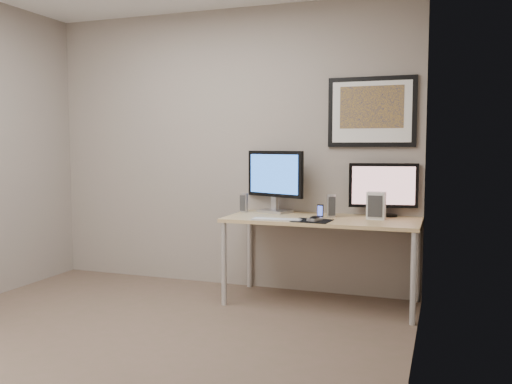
% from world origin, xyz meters
% --- Properties ---
extents(floor, '(3.60, 3.60, 0.00)m').
position_xyz_m(floor, '(0.00, 0.00, 0.00)').
color(floor, brown).
rests_on(floor, ground).
extents(room, '(3.60, 3.60, 3.60)m').
position_xyz_m(room, '(0.00, 0.45, 1.64)').
color(room, white).
rests_on(room, ground).
extents(desk, '(1.60, 0.70, 0.73)m').
position_xyz_m(desk, '(1.00, 1.35, 0.66)').
color(desk, '#A0794D').
rests_on(desk, floor).
extents(framed_art, '(0.75, 0.04, 0.60)m').
position_xyz_m(framed_art, '(1.35, 1.68, 1.62)').
color(framed_art, black).
rests_on(framed_art, room).
extents(monitor_large, '(0.58, 0.29, 0.56)m').
position_xyz_m(monitor_large, '(0.52, 1.58, 1.04)').
color(monitor_large, '#B6B6BB').
rests_on(monitor_large, desk).
extents(monitor_tv, '(0.58, 0.17, 0.45)m').
position_xyz_m(monitor_tv, '(1.47, 1.62, 0.97)').
color(monitor_tv, black).
rests_on(monitor_tv, desk).
extents(speaker_left, '(0.08, 0.08, 0.17)m').
position_xyz_m(speaker_left, '(0.24, 1.51, 0.82)').
color(speaker_left, '#B6B6BB').
rests_on(speaker_left, desk).
extents(speaker_right, '(0.10, 0.10, 0.19)m').
position_xyz_m(speaker_right, '(1.06, 1.43, 0.83)').
color(speaker_right, '#B6B6BB').
rests_on(speaker_right, desk).
extents(phone_dock, '(0.07, 0.07, 0.12)m').
position_xyz_m(phone_dock, '(1.00, 1.30, 0.79)').
color(phone_dock, black).
rests_on(phone_dock, desk).
extents(keyboard, '(0.41, 0.15, 0.01)m').
position_xyz_m(keyboard, '(0.68, 1.09, 0.74)').
color(keyboard, silver).
rests_on(keyboard, desk).
extents(mousepad, '(0.31, 0.28, 0.00)m').
position_xyz_m(mousepad, '(0.97, 1.14, 0.73)').
color(mousepad, black).
rests_on(mousepad, desk).
extents(mouse, '(0.11, 0.14, 0.04)m').
position_xyz_m(mouse, '(0.99, 1.13, 0.75)').
color(mouse, black).
rests_on(mouse, mousepad).
extents(fan_unit, '(0.15, 0.11, 0.22)m').
position_xyz_m(fan_unit, '(1.43, 1.42, 0.84)').
color(fan_unit, silver).
rests_on(fan_unit, desk).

